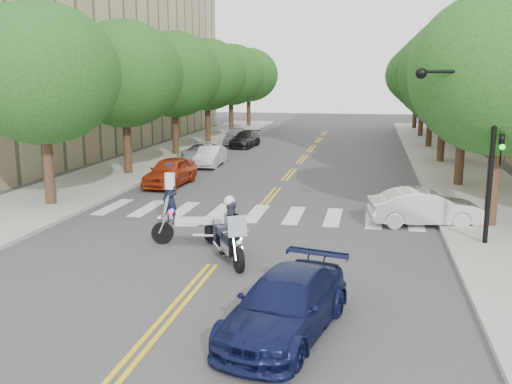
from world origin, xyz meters
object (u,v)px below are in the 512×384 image
(officer_standing, at_px, (170,199))
(sedan_blue, at_px, (286,305))
(motorcycle_parked, at_px, (195,227))
(convertible, at_px, (425,207))
(motorcycle_police, at_px, (229,233))

(officer_standing, xyz_separation_m, sedan_blue, (5.64, -8.45, -0.27))
(motorcycle_parked, xyz_separation_m, convertible, (7.66, 3.96, 0.13))
(motorcycle_parked, distance_m, officer_standing, 2.92)
(motorcycle_police, height_order, convertible, motorcycle_police)
(officer_standing, relative_size, sedan_blue, 0.41)
(convertible, bearing_deg, sedan_blue, 149.36)
(motorcycle_parked, relative_size, convertible, 0.59)
(motorcycle_parked, bearing_deg, officer_standing, 23.21)
(motorcycle_parked, relative_size, sedan_blue, 0.54)
(convertible, bearing_deg, motorcycle_parked, 106.98)
(motorcycle_police, relative_size, officer_standing, 1.24)
(motorcycle_police, xyz_separation_m, convertible, (6.08, 5.58, -0.23))
(motorcycle_police, relative_size, motorcycle_parked, 0.95)
(sedan_blue, bearing_deg, officer_standing, 136.75)
(motorcycle_parked, distance_m, sedan_blue, 7.27)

